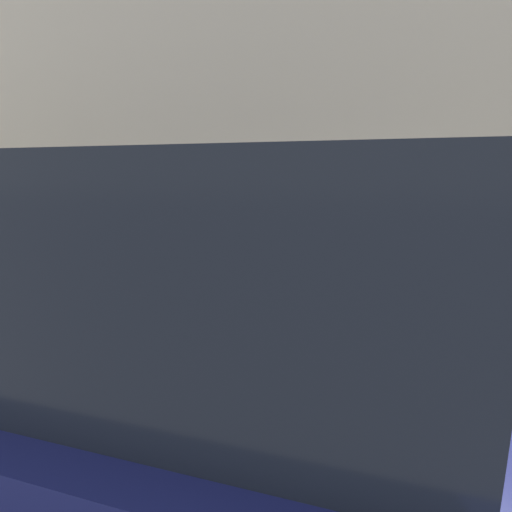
% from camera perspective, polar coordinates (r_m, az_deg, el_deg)
% --- Properties ---
extents(ground_plane, '(60.00, 60.00, 0.00)m').
position_cam_1_polar(ground_plane, '(3.06, -16.58, -21.61)').
color(ground_plane, '#47474C').
extents(sidewalk, '(24.00, 2.80, 0.11)m').
position_cam_1_polar(sidewalk, '(4.82, -1.97, -7.72)').
color(sidewalk, '#BCB7AD').
rests_on(sidewalk, ground_plane).
extents(building_facade, '(24.00, 0.30, 5.86)m').
position_cam_1_polar(building_facade, '(6.43, 3.64, 23.13)').
color(building_facade, beige).
rests_on(building_facade, ground_plane).
extents(parking_meter, '(0.21, 0.13, 1.48)m').
position_cam_1_polar(parking_meter, '(3.37, -0.00, 2.17)').
color(parking_meter, '#2D2D30').
rests_on(parking_meter, sidewalk).
extents(parked_car_beside_meter, '(4.99, 2.00, 1.71)m').
position_cam_1_polar(parked_car_beside_meter, '(2.46, -29.72, -7.98)').
color(parked_car_beside_meter, black).
rests_on(parked_car_beside_meter, ground_plane).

